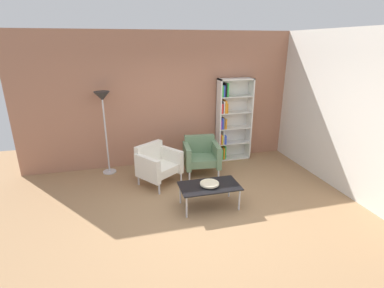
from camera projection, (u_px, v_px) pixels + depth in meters
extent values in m
plane|color=#9E7751|center=(199.00, 217.00, 4.68)|extent=(8.32, 8.32, 0.00)
cube|color=#A87056|center=(169.00, 100.00, 6.44)|extent=(6.40, 0.12, 2.90)
cube|color=silver|center=(338.00, 110.00, 5.43)|extent=(0.12, 5.20, 2.90)
cube|color=silver|center=(218.00, 121.00, 6.66)|extent=(0.03, 0.30, 1.90)
cube|color=silver|center=(249.00, 119.00, 6.84)|extent=(0.03, 0.30, 1.90)
cube|color=silver|center=(236.00, 79.00, 6.44)|extent=(0.80, 0.30, 0.03)
cube|color=silver|center=(232.00, 157.00, 7.06)|extent=(0.80, 0.30, 0.03)
cube|color=silver|center=(232.00, 118.00, 6.88)|extent=(0.80, 0.02, 1.90)
cube|color=silver|center=(233.00, 142.00, 6.93)|extent=(0.76, 0.28, 0.02)
cube|color=silver|center=(234.00, 128.00, 6.81)|extent=(0.76, 0.28, 0.02)
cube|color=silver|center=(234.00, 112.00, 6.69)|extent=(0.76, 0.28, 0.02)
cube|color=silver|center=(235.00, 96.00, 6.57)|extent=(0.76, 0.28, 0.02)
cube|color=white|center=(219.00, 154.00, 6.88)|extent=(0.04, 0.18, 0.23)
cube|color=green|center=(221.00, 154.00, 6.90)|extent=(0.04, 0.18, 0.23)
cube|color=orange|center=(223.00, 152.00, 6.91)|extent=(0.03, 0.20, 0.28)
cube|color=green|center=(224.00, 152.00, 6.91)|extent=(0.02, 0.21, 0.31)
cube|color=red|center=(220.00, 139.00, 6.76)|extent=(0.02, 0.18, 0.25)
cube|color=yellow|center=(221.00, 139.00, 6.78)|extent=(0.03, 0.20, 0.22)
cube|color=white|center=(222.00, 137.00, 6.79)|extent=(0.02, 0.23, 0.31)
cube|color=blue|center=(224.00, 139.00, 6.83)|extent=(0.04, 0.25, 0.21)
cube|color=purple|center=(220.00, 124.00, 6.65)|extent=(0.03, 0.19, 0.20)
cube|color=blue|center=(222.00, 123.00, 6.66)|extent=(0.03, 0.21, 0.25)
cube|color=olive|center=(223.00, 123.00, 6.65)|extent=(0.03, 0.17, 0.26)
cube|color=orange|center=(224.00, 123.00, 6.69)|extent=(0.03, 0.23, 0.23)
cube|color=red|center=(221.00, 108.00, 6.52)|extent=(0.04, 0.18, 0.21)
cube|color=white|center=(223.00, 107.00, 6.52)|extent=(0.02, 0.17, 0.27)
cube|color=orange|center=(224.00, 106.00, 6.57)|extent=(0.04, 0.25, 0.28)
cube|color=orange|center=(226.00, 108.00, 6.56)|extent=(0.02, 0.19, 0.22)
cube|color=green|center=(221.00, 91.00, 6.42)|extent=(0.04, 0.23, 0.25)
cube|color=blue|center=(223.00, 91.00, 6.42)|extent=(0.03, 0.22, 0.25)
cube|color=black|center=(225.00, 90.00, 6.42)|extent=(0.02, 0.22, 0.30)
cube|color=green|center=(227.00, 90.00, 6.43)|extent=(0.03, 0.20, 0.30)
cube|color=black|center=(209.00, 186.00, 4.85)|extent=(1.00, 0.56, 0.02)
cylinder|color=silver|center=(187.00, 207.00, 4.60)|extent=(0.03, 0.03, 0.38)
cylinder|color=silver|center=(239.00, 200.00, 4.81)|extent=(0.03, 0.03, 0.38)
cylinder|color=silver|center=(180.00, 193.00, 5.02)|extent=(0.03, 0.03, 0.38)
cylinder|color=silver|center=(229.00, 187.00, 5.23)|extent=(0.03, 0.03, 0.38)
cylinder|color=beige|center=(209.00, 185.00, 4.84)|extent=(0.13, 0.13, 0.02)
cylinder|color=beige|center=(210.00, 184.00, 4.84)|extent=(0.32, 0.32, 0.02)
torus|color=beige|center=(210.00, 183.00, 4.83)|extent=(0.32, 0.32, 0.02)
cube|color=slate|center=(201.00, 160.00, 6.11)|extent=(0.70, 0.64, 0.16)
cube|color=slate|center=(199.00, 143.00, 6.27)|extent=(0.65, 0.19, 0.38)
cube|color=slate|center=(187.00, 156.00, 6.01)|extent=(0.16, 0.63, 0.46)
cube|color=slate|center=(216.00, 154.00, 6.10)|extent=(0.16, 0.63, 0.46)
cylinder|color=silver|center=(189.00, 176.00, 5.84)|extent=(0.04, 0.04, 0.24)
cylinder|color=silver|center=(219.00, 174.00, 5.93)|extent=(0.04, 0.04, 0.24)
cylinder|color=silver|center=(186.00, 164.00, 6.38)|extent=(0.04, 0.04, 0.24)
cylinder|color=silver|center=(212.00, 163.00, 6.47)|extent=(0.04, 0.04, 0.24)
cube|color=white|center=(159.00, 169.00, 5.68)|extent=(0.86, 0.84, 0.16)
cube|color=white|center=(149.00, 153.00, 5.75)|extent=(0.59, 0.47, 0.38)
cube|color=white|center=(147.00, 169.00, 5.41)|extent=(0.44, 0.56, 0.46)
cube|color=white|center=(171.00, 159.00, 5.85)|extent=(0.44, 0.56, 0.46)
cylinder|color=silver|center=(159.00, 188.00, 5.34)|extent=(0.04, 0.04, 0.24)
cylinder|color=silver|center=(181.00, 177.00, 5.77)|extent=(0.04, 0.04, 0.24)
cylinder|color=silver|center=(139.00, 179.00, 5.69)|extent=(0.04, 0.04, 0.24)
cylinder|color=silver|center=(161.00, 169.00, 6.13)|extent=(0.04, 0.04, 0.24)
cylinder|color=silver|center=(110.00, 172.00, 6.29)|extent=(0.28, 0.28, 0.02)
cylinder|color=silver|center=(106.00, 135.00, 6.01)|extent=(0.03, 0.03, 1.65)
cone|color=#2D2D2D|center=(102.00, 96.00, 5.74)|extent=(0.32, 0.32, 0.18)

